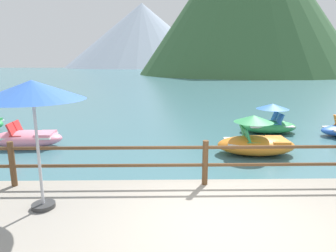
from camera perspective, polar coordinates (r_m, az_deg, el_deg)
ground_plane at (r=44.33m, az=0.05°, el=8.63°), size 200.00×200.00×0.00m
dock_railing at (r=6.16m, az=7.25°, el=-6.20°), size 23.92×0.12×0.95m
beach_umbrella at (r=5.27m, az=-24.83°, el=6.01°), size 1.70×1.70×2.24m
pedal_boat_0 at (r=13.04m, az=18.98°, el=0.61°), size 2.29×1.40×1.22m
pedal_boat_1 at (r=11.39m, az=-25.70°, el=-2.15°), size 2.49×1.22×0.90m
pedal_boat_6 at (r=9.83m, az=16.69°, el=-2.86°), size 2.51×1.40×1.28m
cliff_headland at (r=75.32m, az=13.68°, el=22.70°), size 49.30×49.30×35.80m
distant_peak at (r=151.88m, az=-5.01°, el=17.04°), size 75.58×75.58×30.55m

